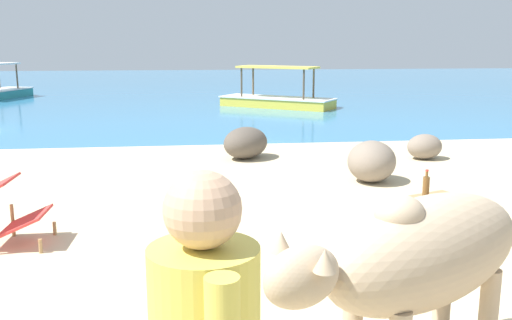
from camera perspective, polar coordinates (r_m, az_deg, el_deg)
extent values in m
cube|color=#CCB78E|center=(4.43, 1.84, -14.79)|extent=(18.00, 14.00, 0.04)
cube|color=teal|center=(26.00, -5.62, 7.27)|extent=(60.00, 36.00, 0.03)
cylinder|color=tan|center=(3.92, 22.54, -14.26)|extent=(0.12, 0.12, 0.59)
cylinder|color=tan|center=(4.07, 18.40, -12.95)|extent=(0.12, 0.12, 0.59)
ellipsoid|color=tan|center=(3.47, 17.06, -8.82)|extent=(1.69, 1.35, 0.65)
ellipsoid|color=tan|center=(2.71, 4.66, -11.72)|extent=(0.50, 0.44, 0.30)
cone|color=tan|center=(2.57, 7.02, -10.08)|extent=(0.15, 0.15, 0.11)
cone|color=tan|center=(2.77, 2.57, -8.31)|extent=(0.15, 0.15, 0.11)
ellipsoid|color=tan|center=(3.16, 14.39, -5.41)|extent=(0.39, 0.38, 0.22)
cube|color=#A37A4C|center=(5.96, 17.39, -3.99)|extent=(0.87, 0.69, 0.04)
cylinder|color=#A37A4C|center=(6.38, 18.28, -4.97)|extent=(0.05, 0.05, 0.38)
cylinder|color=#A37A4C|center=(6.15, 20.71, -5.76)|extent=(0.05, 0.05, 0.38)
cylinder|color=#A37A4C|center=(5.92, 13.70, -5.99)|extent=(0.05, 0.05, 0.38)
cylinder|color=#A37A4C|center=(5.67, 16.14, -6.91)|extent=(0.05, 0.05, 0.38)
cylinder|color=brown|center=(5.97, 16.89, -2.68)|extent=(0.07, 0.07, 0.22)
cylinder|color=brown|center=(5.93, 16.97, -1.37)|extent=(0.03, 0.03, 0.06)
cylinder|color=red|center=(5.93, 16.99, -1.01)|extent=(0.03, 0.03, 0.02)
cylinder|color=#A37A4C|center=(6.25, -19.78, -6.56)|extent=(0.04, 0.04, 0.14)
cylinder|color=#A37A4C|center=(5.77, -21.05, -8.16)|extent=(0.04, 0.04, 0.14)
cylinder|color=#A37A4C|center=(6.33, -23.48, -5.65)|extent=(0.04, 0.04, 0.34)
cube|color=red|center=(6.01, -22.42, -5.76)|extent=(0.45, 0.53, 0.21)
cylinder|color=#DBC64C|center=(1.88, -6.64, -14.16)|extent=(0.09, 0.09, 0.52)
sphere|color=tan|center=(1.55, -5.45, -5.06)|extent=(0.22, 0.22, 0.22)
ellipsoid|color=gray|center=(8.23, 11.67, -0.14)|extent=(0.94, 1.00, 0.60)
ellipsoid|color=brown|center=(9.72, -1.06, 1.76)|extent=(1.10, 1.11, 0.55)
ellipsoid|color=gray|center=(10.10, 16.76, 1.31)|extent=(0.71, 0.62, 0.43)
cube|color=gold|center=(17.94, 2.15, 5.83)|extent=(3.57, 2.98, 0.28)
cube|color=white|center=(17.92, 2.16, 6.34)|extent=(3.66, 3.07, 0.04)
cylinder|color=brown|center=(18.05, -1.48, 7.83)|extent=(0.06, 0.06, 0.95)
cylinder|color=brown|center=(18.72, -0.30, 7.98)|extent=(0.06, 0.06, 0.95)
cylinder|color=brown|center=(17.08, 4.87, 7.57)|extent=(0.06, 0.06, 0.95)
cylinder|color=brown|center=(17.79, 5.87, 7.72)|extent=(0.06, 0.06, 0.95)
cube|color=#EFD14C|center=(17.86, 2.18, 9.41)|extent=(2.60, 2.22, 0.06)
cylinder|color=brown|center=(23.28, -23.12, 7.78)|extent=(0.06, 0.06, 0.95)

